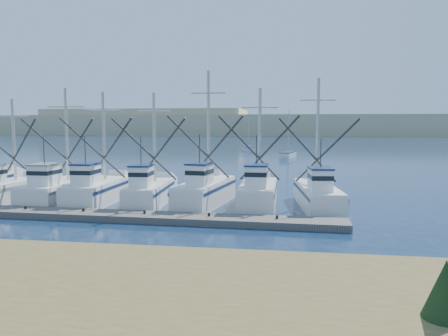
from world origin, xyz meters
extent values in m
plane|color=#0C1E35|center=(0.00, 0.00, 0.00)|extent=(500.00, 500.00, 0.00)
cube|color=#5E5A54|center=(-8.69, 6.07, 0.20)|extent=(30.24, 2.96, 0.40)
cube|color=tan|center=(0.00, 210.00, 5.00)|extent=(360.00, 60.00, 10.00)
cube|color=white|center=(-18.10, 10.72, 0.69)|extent=(3.11, 6.93, 1.39)
cylinder|color=#B7B2A8|center=(-18.10, 11.87, 4.55)|extent=(0.22, 0.22, 6.32)
cube|color=white|center=(-14.06, 11.20, 0.72)|extent=(2.89, 7.71, 1.44)
cube|color=white|center=(-14.06, 9.24, 2.19)|extent=(1.62, 1.90, 1.50)
cylinder|color=#B7B2A8|center=(-14.06, 12.51, 5.00)|extent=(0.22, 0.22, 7.12)
cube|color=white|center=(-10.96, 11.06, 0.76)|extent=(2.58, 7.40, 1.52)
cube|color=white|center=(-10.96, 9.17, 2.27)|extent=(1.47, 1.81, 1.50)
cylinder|color=#B7B2A8|center=(-10.96, 12.32, 4.87)|extent=(0.22, 0.22, 6.69)
cube|color=white|center=(-6.94, 10.92, 0.74)|extent=(2.70, 7.22, 1.47)
cube|color=white|center=(-6.94, 9.10, 2.22)|extent=(1.41, 1.81, 1.50)
cylinder|color=#B7B2A8|center=(-6.94, 12.13, 4.79)|extent=(0.22, 0.22, 6.63)
cube|color=white|center=(-2.94, 11.23, 0.82)|extent=(3.42, 7.98, 1.64)
cube|color=white|center=(-2.94, 9.26, 2.39)|extent=(1.60, 2.06, 1.50)
cylinder|color=#B7B2A8|center=(-2.94, 12.55, 5.66)|extent=(0.22, 0.22, 8.04)
cube|color=white|center=(0.85, 10.88, 0.80)|extent=(2.40, 7.02, 1.61)
cube|color=white|center=(0.85, 9.08, 2.36)|extent=(1.38, 1.71, 1.50)
cylinder|color=#B7B2A8|center=(0.85, 12.07, 4.97)|extent=(0.22, 0.22, 6.73)
cube|color=white|center=(4.94, 11.55, 0.72)|extent=(3.16, 8.55, 1.43)
cube|color=white|center=(4.94, 9.41, 2.18)|extent=(1.53, 2.17, 1.50)
cylinder|color=#B7B2A8|center=(4.94, 12.98, 5.25)|extent=(0.22, 0.22, 7.62)
cube|color=white|center=(2.88, 56.85, 0.45)|extent=(2.92, 6.01, 0.90)
cylinder|color=#B7B2A8|center=(2.88, 57.15, 4.50)|extent=(0.12, 0.12, 7.20)
cube|color=white|center=(-5.62, 73.86, 0.45)|extent=(3.00, 5.58, 0.90)
cylinder|color=#B7B2A8|center=(-5.62, 74.16, 4.50)|extent=(0.12, 0.12, 7.20)
camera|label=1|loc=(2.88, -19.08, 5.86)|focal=35.00mm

